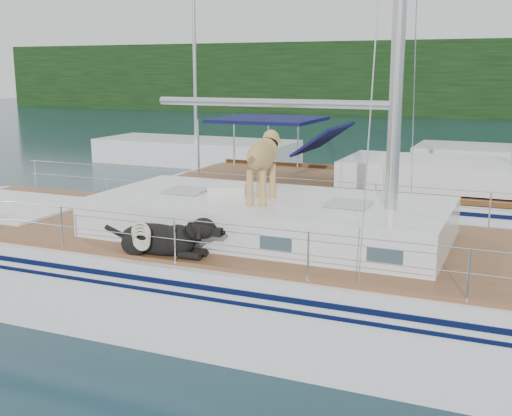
% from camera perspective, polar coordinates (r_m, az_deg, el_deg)
% --- Properties ---
extents(ground, '(120.00, 120.00, 0.00)m').
position_cam_1_polar(ground, '(10.31, -3.03, -8.71)').
color(ground, black).
rests_on(ground, ground).
extents(tree_line, '(90.00, 3.00, 6.00)m').
position_cam_1_polar(tree_line, '(53.81, 18.92, 10.81)').
color(tree_line, black).
rests_on(tree_line, ground).
extents(shore_bank, '(92.00, 1.00, 1.20)m').
position_cam_1_polar(shore_bank, '(55.09, 18.85, 8.32)').
color(shore_bank, '#595147').
rests_on(shore_bank, ground).
extents(main_sailboat, '(12.00, 3.81, 14.01)m').
position_cam_1_polar(main_sailboat, '(10.04, -2.60, -5.17)').
color(main_sailboat, white).
rests_on(main_sailboat, ground).
extents(neighbor_sailboat, '(11.00, 3.50, 13.30)m').
position_cam_1_polar(neighbor_sailboat, '(15.00, 12.92, 0.13)').
color(neighbor_sailboat, white).
rests_on(neighbor_sailboat, ground).
extents(bg_boat_west, '(8.00, 3.00, 11.65)m').
position_cam_1_polar(bg_boat_west, '(25.95, -5.32, 4.97)').
color(bg_boat_west, white).
rests_on(bg_boat_west, ground).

